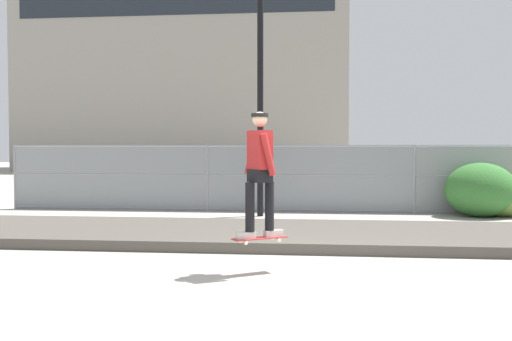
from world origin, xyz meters
TOP-DOWN VIEW (x-y plane):
  - ground_plane at (0.00, 0.00)m, footprint 120.00×120.00m
  - gravel_berm at (0.00, 3.43)m, footprint 17.51×3.30m
  - skateboard at (-0.57, 0.34)m, footprint 0.78×0.61m
  - skater at (-0.57, 0.34)m, footprint 0.66×0.61m
  - chain_fence at (0.00, 8.16)m, footprint 17.06×0.06m
  - street_lamp at (-1.24, 7.13)m, footprint 0.44×0.44m
  - parked_car_near at (-3.31, 11.86)m, footprint 4.48×2.11m
  - parked_car_mid at (3.37, 11.71)m, footprint 4.51×2.17m
  - library_building at (-10.02, 38.88)m, footprint 24.81×12.60m
  - shrub_left at (4.39, 7.57)m, footprint 1.80×1.47m
  - shrub_center at (4.97, 7.67)m, footprint 1.39×1.14m

SIDE VIEW (x-z plane):
  - ground_plane at x=0.00m, z-range 0.00..0.00m
  - gravel_berm at x=0.00m, z-range 0.00..0.19m
  - skateboard at x=-0.57m, z-range 0.47..0.54m
  - shrub_center at x=4.97m, z-range 0.00..1.08m
  - shrub_left at x=4.39m, z-range 0.00..1.39m
  - parked_car_near at x=-3.31m, z-range 0.01..1.67m
  - parked_car_mid at x=3.37m, z-range 0.01..1.67m
  - chain_fence at x=0.00m, z-range 0.01..1.86m
  - skater at x=-0.57m, z-range 0.63..2.39m
  - street_lamp at x=-1.24m, z-range 0.81..7.17m
  - library_building at x=-10.02m, z-range 0.00..20.09m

